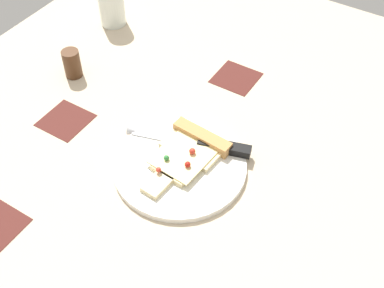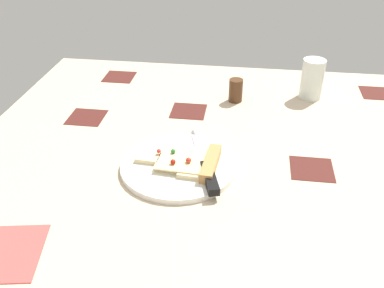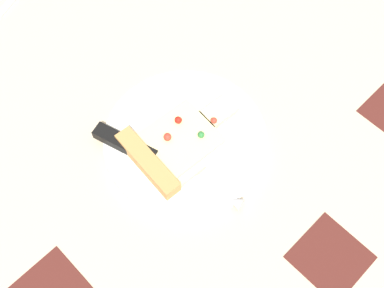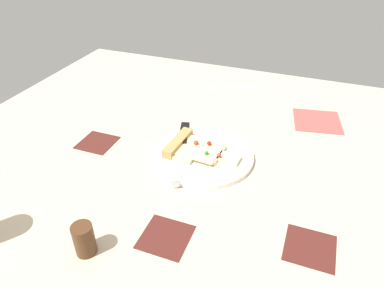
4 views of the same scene
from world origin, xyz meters
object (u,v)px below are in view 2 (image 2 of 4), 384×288
(plate, at_px, (178,166))
(pepper_shaker, at_px, (236,90))
(drinking_glass, at_px, (312,79))
(pizza_slice, at_px, (190,162))
(napkin, at_px, (2,253))
(knife, at_px, (206,166))

(plate, distance_m, pepper_shaker, 0.36)
(drinking_glass, bearing_deg, pizza_slice, 144.58)
(plate, distance_m, napkin, 0.38)
(plate, distance_m, drinking_glass, 0.50)
(plate, distance_m, pizza_slice, 0.03)
(plate, relative_size, pizza_slice, 1.36)
(pizza_slice, xyz_separation_m, drinking_glass, (0.40, -0.28, 0.04))
(pepper_shaker, xyz_separation_m, napkin, (-0.62, 0.35, -0.03))
(drinking_glass, height_order, napkin, drinking_glass)
(plate, relative_size, pepper_shaker, 3.88)
(knife, bearing_deg, plate, 156.16)
(knife, height_order, drinking_glass, drinking_glass)
(pizza_slice, bearing_deg, plate, 89.84)
(pizza_slice, height_order, napkin, pizza_slice)
(plate, xyz_separation_m, knife, (-0.01, -0.06, 0.01))
(pizza_slice, height_order, knife, pizza_slice)
(pizza_slice, xyz_separation_m, napkin, (-0.28, 0.27, -0.02))
(pizza_slice, relative_size, napkin, 1.38)
(knife, bearing_deg, pizza_slice, 154.07)
(plate, relative_size, knife, 1.03)
(pepper_shaker, bearing_deg, pizza_slice, 167.51)
(pepper_shaker, bearing_deg, drinking_glass, -75.97)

